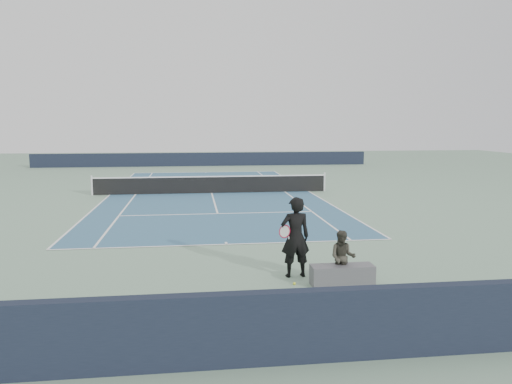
{
  "coord_description": "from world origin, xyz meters",
  "views": [
    {
      "loc": [
        -1.05,
        -27.39,
        3.85
      ],
      "look_at": [
        1.49,
        -7.71,
        1.1
      ],
      "focal_mm": 35.0,
      "sensor_mm": 36.0,
      "label": 1
    }
  ],
  "objects": [
    {
      "name": "tennis_ball",
      "position": [
        1.34,
        -16.07,
        0.03
      ],
      "size": [
        0.07,
        0.07,
        0.07
      ],
      "primitive_type": "sphere",
      "color": "yellow",
      "rests_on": "ground"
    },
    {
      "name": "spectator_bench",
      "position": [
        2.47,
        -16.22,
        0.47
      ],
      "size": [
        1.58,
        0.98,
        1.33
      ],
      "color": "#515055",
      "rests_on": "ground"
    },
    {
      "name": "windscreen_far",
      "position": [
        0.0,
        17.88,
        0.6
      ],
      "size": [
        30.0,
        0.25,
        1.2
      ],
      "primitive_type": "cube",
      "color": "black",
      "rests_on": "ground"
    },
    {
      "name": "ground",
      "position": [
        0.0,
        0.0,
        0.0
      ],
      "size": [
        80.0,
        80.0,
        0.0
      ],
      "primitive_type": "plane",
      "color": "gray"
    },
    {
      "name": "tennis_net",
      "position": [
        0.0,
        0.0,
        0.5
      ],
      "size": [
        12.9,
        0.1,
        1.07
      ],
      "color": "silver",
      "rests_on": "ground"
    },
    {
      "name": "court_surface",
      "position": [
        0.0,
        0.0,
        0.01
      ],
      "size": [
        10.97,
        23.77,
        0.01
      ],
      "primitive_type": "cube",
      "color": "#335B79",
      "rests_on": "ground"
    },
    {
      "name": "windscreen_near",
      "position": [
        0.0,
        -19.88,
        0.6
      ],
      "size": [
        30.0,
        0.25,
        1.2
      ],
      "primitive_type": "cube",
      "color": "black",
      "rests_on": "ground"
    },
    {
      "name": "tennis_player",
      "position": [
        1.49,
        -15.41,
        1.02
      ],
      "size": [
        0.85,
        0.6,
        2.04
      ],
      "color": "black",
      "rests_on": "ground"
    }
  ]
}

